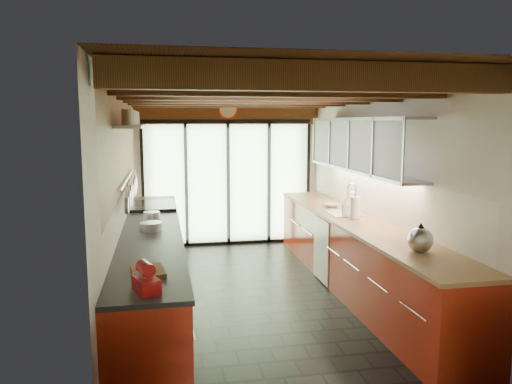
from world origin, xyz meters
TOP-DOWN VIEW (x-y plane):
  - ground at (0.00, 0.00)m, footprint 5.50×5.50m
  - room_shell at (0.00, 0.00)m, footprint 5.50×5.50m
  - ceiling_beams at (-0.00, 0.38)m, footprint 3.14×5.06m
  - glass_door at (0.00, 2.69)m, footprint 2.95×0.10m
  - left_counter at (-1.28, 0.00)m, footprint 0.68×5.00m
  - range_stove at (-1.28, 1.45)m, footprint 0.66×0.90m
  - right_counter at (1.27, 0.00)m, footprint 0.68×5.00m
  - sink_assembly at (1.29, 0.40)m, footprint 0.45×0.52m
  - upper_cabinets_right at (1.43, 0.30)m, footprint 0.34×3.00m
  - left_wall_fixtures at (-1.47, 0.29)m, footprint 0.28×2.60m
  - stand_mixer at (-1.27, -2.24)m, footprint 0.22×0.29m
  - pot_large at (-1.27, 0.34)m, footprint 0.22×0.22m
  - pot_small at (-1.27, -0.16)m, footprint 0.31×0.31m
  - cutting_board at (-1.27, -1.78)m, footprint 0.31×0.40m
  - kettle at (1.27, -1.57)m, footprint 0.26×0.31m
  - paper_towel at (1.27, 0.05)m, footprint 0.16×0.16m
  - soap_bottle at (1.27, 0.38)m, footprint 0.11×0.12m
  - bowl at (1.27, 0.94)m, footprint 0.24×0.24m

SIDE VIEW (x-z plane):
  - ground at x=0.00m, z-range 0.00..0.00m
  - right_counter at x=1.27m, z-range 0.00..0.92m
  - left_counter at x=-1.28m, z-range 0.00..0.92m
  - range_stove at x=-1.28m, z-range -0.01..0.96m
  - cutting_board at x=-1.27m, z-range 0.92..0.95m
  - bowl at x=1.27m, z-range 0.92..0.97m
  - sink_assembly at x=1.29m, z-range 0.75..1.17m
  - pot_small at x=-1.27m, z-range 0.92..1.02m
  - pot_large at x=-1.27m, z-range 0.92..1.05m
  - stand_mixer at x=-1.27m, z-range 0.90..1.13m
  - soap_bottle at x=1.27m, z-range 0.92..1.13m
  - kettle at x=1.27m, z-range 0.90..1.19m
  - paper_towel at x=1.27m, z-range 0.89..1.23m
  - room_shell at x=0.00m, z-range -1.10..4.40m
  - glass_door at x=0.00m, z-range 0.21..3.11m
  - left_wall_fixtures at x=-1.47m, z-range 1.31..2.26m
  - upper_cabinets_right at x=1.43m, z-range 0.35..3.35m
  - ceiling_beams at x=0.00m, z-range 0.01..4.91m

